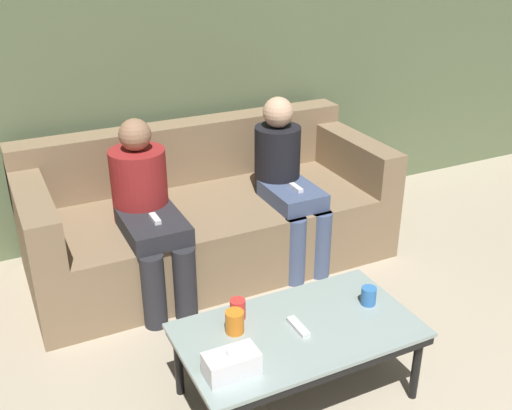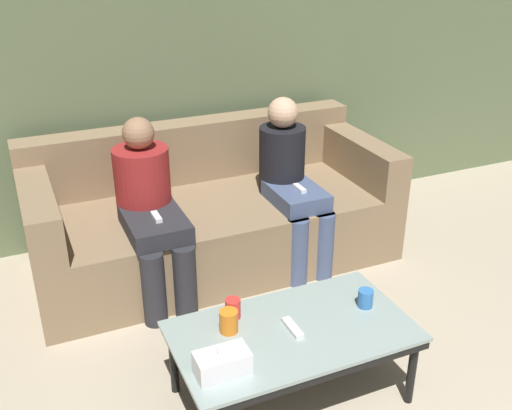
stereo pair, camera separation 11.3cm
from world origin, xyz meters
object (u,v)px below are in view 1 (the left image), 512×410
at_px(couch, 207,215).
at_px(tissue_box, 232,363).
at_px(cup_far_center, 235,322).
at_px(cup_near_left, 238,309).
at_px(coffee_table, 298,336).
at_px(cup_near_right, 369,296).
at_px(seated_person_mid_left, 286,179).
at_px(game_remote, 298,327).
at_px(seated_person_left_end, 147,207).

distance_m(couch, tissue_box, 1.62).
relative_size(couch, cup_far_center, 21.51).
bearing_deg(couch, cup_near_left, -105.14).
bearing_deg(coffee_table, cup_near_left, 137.19).
height_order(cup_near_left, cup_far_center, cup_far_center).
relative_size(couch, cup_near_right, 25.95).
bearing_deg(cup_far_center, cup_near_right, -6.96).
height_order(cup_near_right, cup_far_center, cup_far_center).
distance_m(couch, cup_near_right, 1.40).
height_order(coffee_table, seated_person_mid_left, seated_person_mid_left).
xyz_separation_m(couch, coffee_table, (-0.12, -1.39, 0.04)).
height_order(coffee_table, cup_near_right, cup_near_right).
bearing_deg(couch, game_remote, -94.73).
relative_size(cup_near_left, game_remote, 0.64).
xyz_separation_m(couch, seated_person_mid_left, (0.45, -0.23, 0.26)).
bearing_deg(game_remote, cup_near_left, 137.19).
relative_size(coffee_table, seated_person_left_end, 1.03).
bearing_deg(seated_person_left_end, cup_far_center, -85.97).
distance_m(couch, cup_far_center, 1.35).
bearing_deg(coffee_table, game_remote, -87.14).
xyz_separation_m(cup_near_left, tissue_box, (-0.18, -0.33, 0.00)).
distance_m(tissue_box, game_remote, 0.41).
height_order(cup_near_left, game_remote, cup_near_left).
bearing_deg(seated_person_left_end, cup_near_left, -82.34).
distance_m(coffee_table, seated_person_mid_left, 1.31).
bearing_deg(tissue_box, game_remote, 19.80).
bearing_deg(game_remote, couch, 85.27).
bearing_deg(seated_person_left_end, tissue_box, -92.19).
relative_size(cup_near_right, game_remote, 0.58).
relative_size(cup_far_center, tissue_box, 0.48).
relative_size(cup_far_center, seated_person_left_end, 0.10).
height_order(couch, cup_far_center, couch).
bearing_deg(tissue_box, cup_near_right, 11.78).
relative_size(cup_far_center, game_remote, 0.71).
distance_m(cup_near_left, game_remote, 0.29).
bearing_deg(coffee_table, couch, 85.27).
bearing_deg(cup_near_left, cup_near_right, -15.68).
bearing_deg(game_remote, coffee_table, 92.86).
height_order(couch, tissue_box, couch).
xyz_separation_m(cup_near_right, tissue_box, (-0.78, -0.16, 0.01)).
xyz_separation_m(game_remote, seated_person_mid_left, (0.57, 1.16, 0.17)).
bearing_deg(seated_person_left_end, coffee_table, -73.68).
relative_size(tissue_box, seated_person_mid_left, 0.21).
distance_m(cup_far_center, seated_person_left_end, 1.06).
distance_m(cup_near_right, seated_person_left_end, 1.36).
relative_size(cup_near_right, seated_person_left_end, 0.08).
bearing_deg(game_remote, tissue_box, -160.20).
distance_m(cup_far_center, tissue_box, 0.27).
xyz_separation_m(cup_near_right, seated_person_left_end, (-0.73, 1.13, 0.14)).
bearing_deg(cup_far_center, seated_person_mid_left, 51.77).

